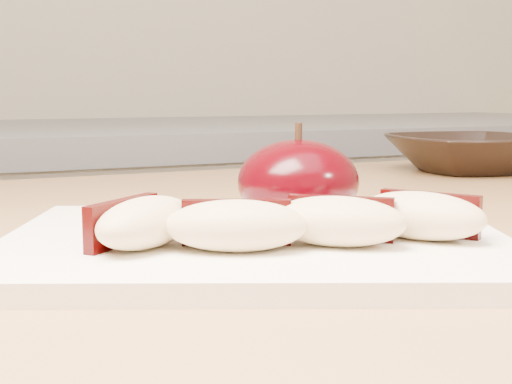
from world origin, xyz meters
name	(u,v)px	position (x,y,z in m)	size (l,w,h in m)	color
cutting_board	(256,244)	(0.01, 0.39, 0.91)	(0.29, 0.21, 0.01)	white
apple_half	(298,182)	(0.07, 0.45, 0.93)	(0.09, 0.09, 0.07)	black
apple_wedge_a	(144,222)	(-0.06, 0.38, 0.93)	(0.08, 0.08, 0.03)	beige
apple_wedge_b	(236,225)	(-0.02, 0.35, 0.93)	(0.08, 0.06, 0.03)	beige
apple_wedge_c	(337,221)	(0.04, 0.34, 0.93)	(0.08, 0.08, 0.03)	beige
apple_wedge_d	(421,215)	(0.09, 0.34, 0.93)	(0.07, 0.08, 0.03)	beige
bowl	(469,153)	(0.42, 0.67, 0.92)	(0.18, 0.18, 0.04)	black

